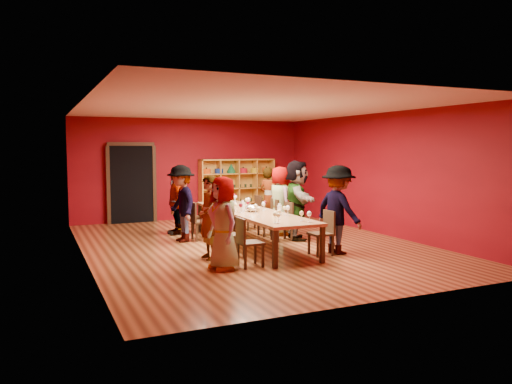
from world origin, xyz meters
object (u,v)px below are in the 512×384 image
Objects in this scene: chair_person_right_2 at (285,219)px; chair_person_right_3 at (271,215)px; person_left_0 at (223,223)px; chair_person_left_1 at (229,232)px; tasting_table at (251,213)px; person_right_2 at (297,200)px; person_right_0 at (338,210)px; chair_person_left_4 at (186,214)px; chair_person_right_4 at (254,211)px; person_left_4 at (176,202)px; spittoon_bowl at (252,208)px; person_left_1 at (209,218)px; chair_person_right_0 at (324,230)px; person_right_4 at (269,198)px; shelving_unit at (237,185)px; chair_person_left_3 at (198,219)px; person_right_3 at (280,201)px; person_left_3 at (181,203)px; chair_person_left_0 at (246,240)px; wine_bottle at (229,197)px.

chair_person_right_2 is 0.74m from chair_person_right_3.
person_left_0 is 1.84× the size of chair_person_left_1.
chair_person_left_1 and chair_person_right_3 have the same top height.
person_right_2 is at bearing 7.32° from tasting_table.
chair_person_left_1 is 2.26m from person_right_0.
chair_person_left_4 is 1.00× the size of chair_person_right_4.
person_left_4 is 2.37m from chair_person_right_3.
chair_person_right_4 is at bearing 30.21° from person_right_2.
chair_person_right_2 is 1.01m from spittoon_bowl.
chair_person_right_0 is at bearing 70.09° from person_left_1.
person_right_4 reaches higher than chair_person_left_4.
shelving_unit is at bearing 83.33° from chair_person_right_2.
chair_person_left_1 is 2.46m from person_right_2.
shelving_unit is 1.49× the size of person_left_4.
chair_person_left_1 is (-2.31, -5.29, -0.49)m from shelving_unit.
shelving_unit is 7.74× the size of spittoon_bowl.
person_left_4 is 5.19× the size of spittoon_bowl.
chair_person_left_1 and chair_person_right_4 have the same top height.
chair_person_left_3 is 1.82m from chair_person_right_3.
chair_person_left_1 is 3.39m from chair_person_right_4.
person_right_3 is (-0.07, 2.46, -0.05)m from person_right_0.
chair_person_right_0 is 0.50× the size of person_right_0.
chair_person_left_4 is at bearing 166.98° from person_left_1.
person_right_4 is (2.24, 2.86, 0.32)m from chair_person_left_1.
person_left_3 is at bearing 33.98° from person_right_0.
person_right_3 is at bearing 53.09° from chair_person_left_0.
person_right_3 is (2.48, 1.88, 0.04)m from person_left_1.
person_left_1 is 3.35m from wine_bottle.
chair_person_right_3 and chair_person_right_4 have the same top height.
chair_person_right_3 is 0.55× the size of person_right_4.
chair_person_right_0 is (2.26, 0.30, -0.32)m from person_left_0.
tasting_table is 2.08m from chair_person_left_0.
person_right_4 is (2.24, -0.12, 0.32)m from chair_person_left_4.
shelving_unit is 6.76m from person_left_0.
chair_person_right_2 is at bearing -45.35° from chair_person_left_4.
tasting_table is 1.37m from chair_person_left_3.
chair_person_left_3 is at bearing -154.14° from chair_person_right_4.
spittoon_bowl is at bearing -66.83° from chair_person_left_4.
chair_person_left_0 is 0.50× the size of person_right_0.
tasting_table is at bearing -135.25° from chair_person_right_3.
chair_person_right_4 is at bearing 67.01° from person_right_4.
person_right_2 is at bearing -10.56° from person_right_0.
chair_person_right_3 is (2.26, 2.76, -0.32)m from person_left_0.
person_left_3 is at bearing 97.78° from chair_person_left_0.
chair_person_left_1 is at bearing 162.27° from chair_person_right_0.
wine_bottle reaches higher than tasting_table.
person_left_1 is 1.57m from spittoon_bowl.
wine_bottle is (0.27, 2.08, 0.05)m from spittoon_bowl.
wine_bottle is (-0.66, 1.83, 0.37)m from chair_person_right_2.
wine_bottle reaches higher than chair_person_right_3.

